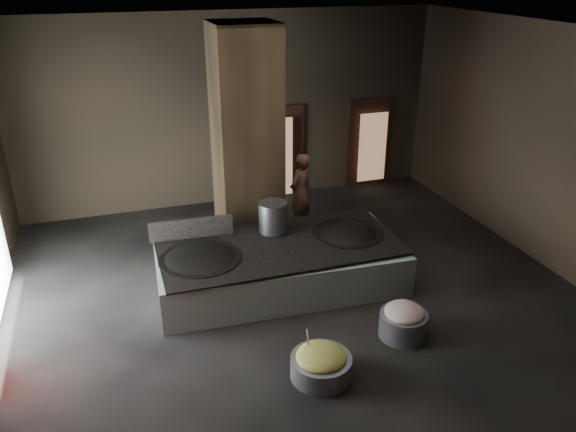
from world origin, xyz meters
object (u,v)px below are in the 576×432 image
object	(u,v)px
stock_pot	(273,217)
cook	(300,193)
veg_basin	(321,367)
meat_basin	(403,325)
hearth_platform	(280,266)
wok_left	(200,262)
wok_right	(347,237)

from	to	relation	value
stock_pot	cook	xyz separation A→B (m)	(1.08, 1.55, -0.25)
veg_basin	meat_basin	size ratio (longest dim) A/B	1.17
hearth_platform	veg_basin	bearing A→B (deg)	-91.25
hearth_platform	wok_left	distance (m)	1.50
hearth_platform	wok_left	size ratio (longest dim) A/B	3.17
stock_pot	wok_right	bearing A→B (deg)	-21.04
hearth_platform	cook	bearing A→B (deg)	64.72
veg_basin	stock_pot	bearing A→B (deg)	85.55
cook	meat_basin	size ratio (longest dim) A/B	2.32
meat_basin	hearth_platform	bearing A→B (deg)	123.52
wok_left	meat_basin	world-z (taller)	wok_left
cook	wok_left	bearing A→B (deg)	0.57
hearth_platform	veg_basin	distance (m)	2.61
wok_left	cook	size ratio (longest dim) A/B	0.78
hearth_platform	cook	size ratio (longest dim) A/B	2.49
wok_right	meat_basin	distance (m)	2.22
wok_right	meat_basin	world-z (taller)	wok_right
cook	stock_pot	bearing A→B (deg)	15.87
wok_right	cook	xyz separation A→B (m)	(-0.22, 2.05, 0.13)
hearth_platform	wok_right	distance (m)	1.40
wok_right	veg_basin	world-z (taller)	wok_right
hearth_platform	cook	xyz separation A→B (m)	(1.13, 2.10, 0.50)
wok_left	meat_basin	bearing A→B (deg)	-35.85
wok_right	veg_basin	distance (m)	3.12
wok_left	stock_pot	world-z (taller)	stock_pot
hearth_platform	wok_right	world-z (taller)	wok_right
cook	meat_basin	distance (m)	4.27
cook	meat_basin	bearing A→B (deg)	54.32
wok_left	stock_pot	size ratio (longest dim) A/B	2.42
meat_basin	wok_left	bearing A→B (deg)	144.15
stock_pot	veg_basin	xyz separation A→B (m)	(-0.24, -3.15, -0.97)
stock_pot	veg_basin	distance (m)	3.30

